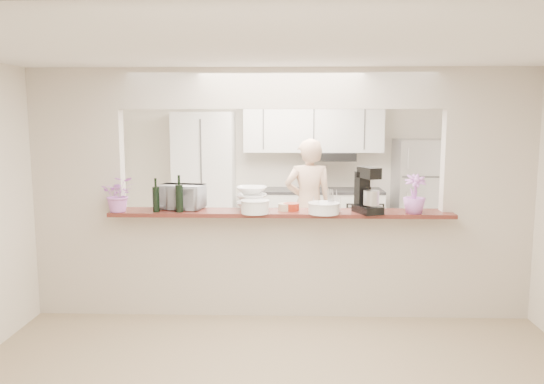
{
  "coord_description": "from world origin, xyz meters",
  "views": [
    {
      "loc": [
        0.07,
        -5.28,
        2.01
      ],
      "look_at": [
        -0.1,
        0.3,
        1.23
      ],
      "focal_mm": 35.0,
      "sensor_mm": 36.0,
      "label": 1
    }
  ],
  "objects_px": {
    "refrigerator": "(420,196)",
    "toaster_oven": "(181,197)",
    "stand_mixer": "(367,192)",
    "person": "(309,205)"
  },
  "relations": [
    {
      "from": "refrigerator",
      "to": "person",
      "type": "relative_size",
      "value": 0.98
    },
    {
      "from": "stand_mixer",
      "to": "person",
      "type": "distance_m",
      "value": 1.9
    },
    {
      "from": "refrigerator",
      "to": "toaster_oven",
      "type": "xyz_separation_m",
      "value": [
        -3.07,
        -2.6,
        0.36
      ]
    },
    {
      "from": "toaster_oven",
      "to": "stand_mixer",
      "type": "bearing_deg",
      "value": 3.39
    },
    {
      "from": "refrigerator",
      "to": "person",
      "type": "distance_m",
      "value": 1.98
    },
    {
      "from": "stand_mixer",
      "to": "person",
      "type": "relative_size",
      "value": 0.26
    },
    {
      "from": "refrigerator",
      "to": "toaster_oven",
      "type": "height_order",
      "value": "refrigerator"
    },
    {
      "from": "refrigerator",
      "to": "stand_mixer",
      "type": "distance_m",
      "value": 3.07
    },
    {
      "from": "stand_mixer",
      "to": "person",
      "type": "xyz_separation_m",
      "value": [
        -0.5,
        1.78,
        -0.42
      ]
    },
    {
      "from": "toaster_oven",
      "to": "person",
      "type": "xyz_separation_m",
      "value": [
        1.37,
        1.6,
        -0.34
      ]
    }
  ]
}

